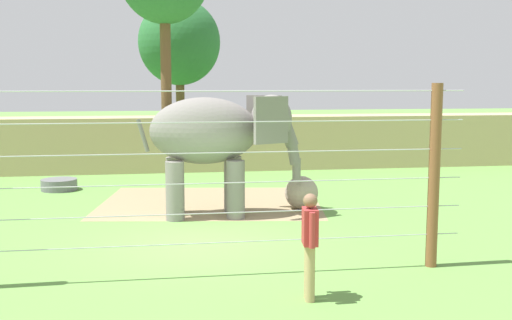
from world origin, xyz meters
The scene contains 9 objects.
ground_plane centered at (0.00, 0.00, 0.00)m, with size 120.00×120.00×0.00m, color #609342.
dirt_patch centered at (0.54, 4.10, 0.00)m, with size 6.03×4.69×0.01m, color #937F5B.
embankment_wall centered at (0.00, 10.69, 1.02)m, with size 36.00×1.80×2.05m, color tan.
elephant centered at (0.58, 2.40, 2.01)m, with size 4.11×1.73×3.04m.
enrichment_ball centered at (2.85, 2.83, 0.44)m, with size 0.88×0.88×0.88m, color tan.
cable_fence centered at (0.00, -2.43, 1.68)m, with size 9.12×0.20×3.33m.
zookeeper centered at (1.45, -3.77, 0.93)m, with size 0.26×0.59×1.67m.
water_tub centered at (-3.99, 6.74, 0.18)m, with size 1.10×1.10×0.35m.
tree_far_left centered at (0.13, 18.66, 5.33)m, with size 4.13×4.13×7.53m.
Camera 1 is at (-0.73, -12.52, 3.34)m, focal length 42.31 mm.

